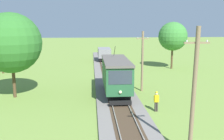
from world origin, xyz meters
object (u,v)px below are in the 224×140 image
object	(u,v)px
tree_left_far	(173,36)
utility_pole_mid	(142,61)
track_worker	(156,100)
red_tram	(116,75)
tree_right_near	(1,44)
tree_left_near	(11,43)
freight_car	(104,54)
utility_pole_near_tram	(194,92)

from	to	relation	value
tree_left_far	utility_pole_mid	bearing A→B (deg)	-119.80
track_worker	tree_left_far	bearing A→B (deg)	-25.38
red_tram	tree_right_near	xyz separation A→B (m)	(-15.95, 13.19, 2.17)
utility_pole_mid	tree_left_near	world-z (taller)	tree_left_near
freight_car	tree_left_near	bearing A→B (deg)	-113.64
red_tram	track_worker	xyz separation A→B (m)	(2.97, -5.25, -1.21)
track_worker	tree_right_near	bearing A→B (deg)	41.54
freight_car	tree_left_far	bearing A→B (deg)	-39.30
track_worker	tree_left_near	world-z (taller)	tree_left_near
utility_pole_near_tram	freight_car	bearing A→B (deg)	94.79
red_tram	track_worker	world-z (taller)	red_tram
tree_right_near	freight_car	bearing A→B (deg)	33.91
utility_pole_mid	red_tram	bearing A→B (deg)	-154.32
utility_pole_near_tram	tree_left_far	world-z (taller)	tree_left_far
utility_pole_mid	tree_left_far	world-z (taller)	tree_left_far
utility_pole_near_tram	red_tram	bearing A→B (deg)	103.62
freight_car	utility_pole_mid	distance (m)	22.72
utility_pole_near_tram	tree_right_near	bearing A→B (deg)	126.38
red_tram	tree_left_far	distance (m)	18.80
tree_left_far	red_tram	bearing A→B (deg)	-125.75
red_tram	utility_pole_near_tram	size ratio (longest dim) A/B	1.16
track_worker	tree_right_near	xyz separation A→B (m)	(-18.91, 18.44, 3.38)
red_tram	tree_left_near	xyz separation A→B (m)	(-10.41, 0.12, 3.37)
freight_car	utility_pole_near_tram	xyz separation A→B (m)	(3.06, -36.52, 2.21)
utility_pole_near_tram	track_worker	bearing A→B (deg)	90.70
freight_car	tree_right_near	world-z (taller)	tree_right_near
tree_left_far	freight_car	bearing A→B (deg)	140.70
utility_pole_mid	track_worker	bearing A→B (deg)	-90.77
utility_pole_near_tram	tree_left_near	size ratio (longest dim) A/B	0.86
track_worker	utility_pole_mid	bearing A→B (deg)	-4.97
utility_pole_near_tram	tree_left_near	bearing A→B (deg)	136.60
tree_left_near	tree_right_near	size ratio (longest dim) A/B	1.31
utility_pole_mid	tree_right_near	bearing A→B (deg)	148.35
utility_pole_near_tram	track_worker	xyz separation A→B (m)	(-0.09, 7.36, -2.79)
utility_pole_mid	track_worker	distance (m)	7.15
red_tram	freight_car	xyz separation A→B (m)	(-0.00, 23.90, -0.64)
track_worker	utility_pole_near_tram	bearing A→B (deg)	176.51
utility_pole_near_tram	utility_pole_mid	bearing A→B (deg)	90.00
red_tram	track_worker	bearing A→B (deg)	-60.55
freight_car	utility_pole_mid	bearing A→B (deg)	-82.24
red_tram	freight_car	distance (m)	23.91
tree_left_far	track_worker	bearing A→B (deg)	-111.18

